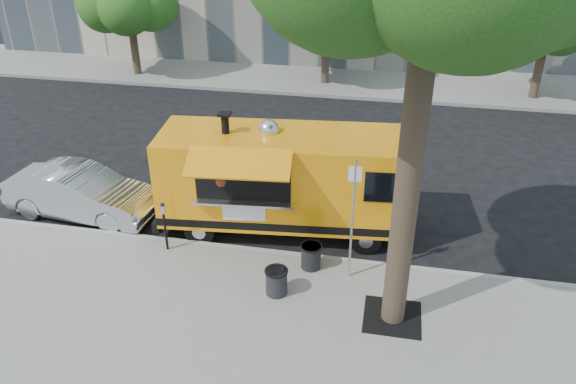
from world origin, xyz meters
name	(u,v)px	position (x,y,z in m)	size (l,w,h in m)	color
ground	(295,238)	(0.00, 0.00, 0.00)	(120.00, 120.00, 0.00)	black
sidewalk	(259,343)	(0.00, -4.00, 0.07)	(60.00, 6.00, 0.15)	gray
curb	(289,255)	(0.00, -0.93, 0.07)	(60.00, 0.14, 0.16)	#999993
far_sidewalk	(348,80)	(0.00, 13.50, 0.07)	(60.00, 5.00, 0.15)	gray
tree_well	(392,317)	(2.60, -2.80, 0.15)	(1.20, 1.20, 0.02)	black
far_tree_c	(551,11)	(8.00, 12.40, 3.72)	(3.24, 3.24, 5.21)	#33261C
sign_post	(353,213)	(1.55, -1.55, 1.85)	(0.28, 0.06, 3.00)	silver
parking_meter	(164,221)	(-3.00, -1.35, 0.98)	(0.11, 0.11, 1.33)	black
food_truck	(282,179)	(-0.42, 0.33, 1.52)	(6.74, 3.52, 3.23)	#FF970D
sedan	(81,193)	(-6.01, 0.00, 0.70)	(1.48, 4.24, 1.40)	#B2B3B9
trash_bin_left	(276,281)	(0.04, -2.49, 0.48)	(0.52, 0.52, 0.62)	black
trash_bin_right	(311,256)	(0.63, -1.39, 0.48)	(0.51, 0.51, 0.61)	black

